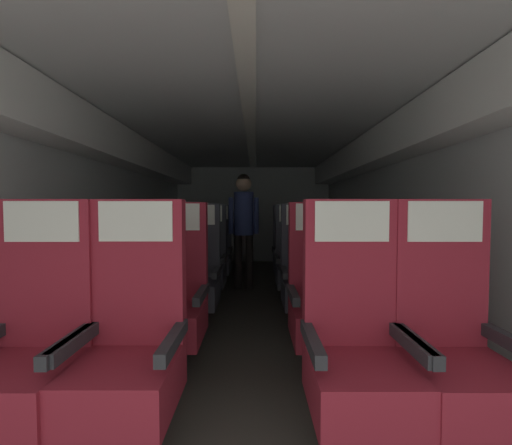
{
  "coord_description": "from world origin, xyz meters",
  "views": [
    {
      "loc": [
        0.06,
        -0.08,
        1.16
      ],
      "look_at": [
        0.06,
        3.42,
        1.01
      ],
      "focal_mm": 23.73,
      "sensor_mm": 36.0,
      "label": 1
    }
  ],
  "objects_px": {
    "seat_c_right_window": "(306,276)",
    "seat_d_right_aisle": "(332,262)",
    "seat_b_left_aisle": "(173,299)",
    "seat_d_left_window": "(170,262)",
    "seat_b_right_window": "(323,299)",
    "seat_d_left_aisle": "(207,262)",
    "seat_c_left_aisle": "(196,276)",
    "seat_e_left_aisle": "(216,253)",
    "seat_c_left_window": "(147,276)",
    "seat_c_right_aisle": "(353,276)",
    "seat_e_right_aisle": "(320,253)",
    "seat_e_right_window": "(290,253)",
    "seat_a_right_window": "(356,347)",
    "seat_a_left_window": "(33,348)",
    "seat_e_left_window": "(184,253)",
    "seat_b_left_window": "(110,299)",
    "flight_attendant": "(244,218)",
    "seat_a_left_aisle": "(131,346)",
    "seat_a_right_aisle": "(453,348)",
    "seat_d_right_window": "(295,262)",
    "seat_b_right_aisle": "(385,299)"
  },
  "relations": [
    {
      "from": "seat_a_left_aisle",
      "to": "seat_a_right_aisle",
      "type": "bearing_deg",
      "value": -0.68
    },
    {
      "from": "seat_a_left_aisle",
      "to": "seat_e_right_window",
      "type": "distance_m",
      "value": 3.51
    },
    {
      "from": "seat_e_right_aisle",
      "to": "seat_d_right_aisle",
      "type": "bearing_deg",
      "value": -90.24
    },
    {
      "from": "seat_a_left_window",
      "to": "seat_a_right_aisle",
      "type": "bearing_deg",
      "value": 0.07
    },
    {
      "from": "seat_c_left_window",
      "to": "seat_e_left_window",
      "type": "bearing_deg",
      "value": 89.96
    },
    {
      "from": "seat_a_right_window",
      "to": "seat_c_right_aisle",
      "type": "xyz_separation_m",
      "value": [
        0.46,
        1.67,
        0.0
      ]
    },
    {
      "from": "seat_d_left_aisle",
      "to": "seat_d_right_aisle",
      "type": "relative_size",
      "value": 1.0
    },
    {
      "from": "seat_c_left_window",
      "to": "seat_c_right_aisle",
      "type": "relative_size",
      "value": 1.0
    },
    {
      "from": "seat_d_right_window",
      "to": "seat_e_right_window",
      "type": "height_order",
      "value": "same"
    },
    {
      "from": "seat_d_right_aisle",
      "to": "seat_e_right_aisle",
      "type": "height_order",
      "value": "same"
    },
    {
      "from": "seat_d_right_window",
      "to": "seat_e_left_aisle",
      "type": "distance_m",
      "value": 1.36
    },
    {
      "from": "seat_c_left_window",
      "to": "seat_c_right_window",
      "type": "distance_m",
      "value": 1.54
    },
    {
      "from": "seat_c_right_window",
      "to": "seat_d_right_aisle",
      "type": "distance_m",
      "value": 0.95
    },
    {
      "from": "seat_a_right_aisle",
      "to": "seat_b_right_aisle",
      "type": "xyz_separation_m",
      "value": [
        0.01,
        0.86,
        0.0
      ]
    },
    {
      "from": "seat_b_left_window",
      "to": "seat_c_left_aisle",
      "type": "xyz_separation_m",
      "value": [
        0.47,
        0.83,
        0.0
      ]
    },
    {
      "from": "seat_a_right_window",
      "to": "seat_d_left_window",
      "type": "xyz_separation_m",
      "value": [
        -1.52,
        2.5,
        0.0
      ]
    },
    {
      "from": "seat_b_left_aisle",
      "to": "seat_c_left_window",
      "type": "relative_size",
      "value": 1.0
    },
    {
      "from": "seat_d_left_aisle",
      "to": "seat_e_right_aisle",
      "type": "xyz_separation_m",
      "value": [
        1.53,
        0.82,
        0.0
      ]
    },
    {
      "from": "seat_c_left_aisle",
      "to": "seat_a_left_aisle",
      "type": "bearing_deg",
      "value": -90.18
    },
    {
      "from": "seat_c_right_window",
      "to": "seat_e_left_aisle",
      "type": "xyz_separation_m",
      "value": [
        -1.08,
        1.66,
        0.0
      ]
    },
    {
      "from": "seat_a_right_window",
      "to": "seat_b_left_aisle",
      "type": "xyz_separation_m",
      "value": [
        -1.07,
        0.84,
        0.0
      ]
    },
    {
      "from": "seat_e_right_aisle",
      "to": "seat_d_right_window",
      "type": "bearing_deg",
      "value": -118.77
    },
    {
      "from": "seat_a_right_window",
      "to": "seat_e_left_aisle",
      "type": "distance_m",
      "value": 3.51
    },
    {
      "from": "seat_b_left_aisle",
      "to": "seat_d_left_window",
      "type": "height_order",
      "value": "same"
    },
    {
      "from": "seat_a_right_aisle",
      "to": "seat_e_right_aisle",
      "type": "xyz_separation_m",
      "value": [
        0.0,
        3.35,
        0.0
      ]
    },
    {
      "from": "seat_d_right_aisle",
      "to": "flight_attendant",
      "type": "height_order",
      "value": "flight_attendant"
    },
    {
      "from": "seat_c_left_window",
      "to": "flight_attendant",
      "type": "distance_m",
      "value": 1.86
    },
    {
      "from": "seat_c_left_aisle",
      "to": "seat_e_left_aisle",
      "type": "relative_size",
      "value": 1.0
    },
    {
      "from": "seat_a_left_aisle",
      "to": "seat_e_right_window",
      "type": "relative_size",
      "value": 1.0
    },
    {
      "from": "seat_b_left_aisle",
      "to": "seat_e_right_window",
      "type": "relative_size",
      "value": 1.0
    },
    {
      "from": "seat_a_right_window",
      "to": "seat_d_right_window",
      "type": "distance_m",
      "value": 2.51
    },
    {
      "from": "seat_a_right_aisle",
      "to": "seat_d_right_aisle",
      "type": "height_order",
      "value": "same"
    },
    {
      "from": "seat_a_left_window",
      "to": "seat_e_left_aisle",
      "type": "height_order",
      "value": "same"
    },
    {
      "from": "seat_b_right_window",
      "to": "seat_d_left_window",
      "type": "height_order",
      "value": "same"
    },
    {
      "from": "seat_a_right_aisle",
      "to": "seat_e_left_window",
      "type": "distance_m",
      "value": 3.9
    },
    {
      "from": "seat_c_right_window",
      "to": "seat_e_right_aisle",
      "type": "xyz_separation_m",
      "value": [
        0.45,
        1.66,
        0.0
      ]
    },
    {
      "from": "seat_b_left_window",
      "to": "seat_b_right_aisle",
      "type": "height_order",
      "value": "same"
    },
    {
      "from": "seat_a_right_window",
      "to": "seat_c_right_aisle",
      "type": "bearing_deg",
      "value": 74.61
    },
    {
      "from": "seat_c_left_window",
      "to": "seat_e_left_aisle",
      "type": "bearing_deg",
      "value": 74.48
    },
    {
      "from": "seat_e_right_aisle",
      "to": "seat_d_left_window",
      "type": "bearing_deg",
      "value": -156.97
    },
    {
      "from": "seat_b_right_window",
      "to": "seat_d_left_aisle",
      "type": "bearing_deg",
      "value": 122.83
    },
    {
      "from": "seat_a_right_aisle",
      "to": "seat_b_right_window",
      "type": "height_order",
      "value": "same"
    },
    {
      "from": "seat_b_right_aisle",
      "to": "seat_e_left_aisle",
      "type": "height_order",
      "value": "same"
    },
    {
      "from": "seat_b_left_window",
      "to": "seat_d_right_window",
      "type": "xyz_separation_m",
      "value": [
        1.53,
        1.66,
        0.0
      ]
    },
    {
      "from": "seat_c_left_window",
      "to": "seat_a_left_aisle",
      "type": "bearing_deg",
      "value": -74.55
    },
    {
      "from": "flight_attendant",
      "to": "seat_b_right_aisle",
      "type": "bearing_deg",
      "value": 103.94
    },
    {
      "from": "seat_a_left_aisle",
      "to": "seat_b_right_window",
      "type": "distance_m",
      "value": 1.36
    },
    {
      "from": "seat_c_left_window",
      "to": "seat_c_right_window",
      "type": "height_order",
      "value": "same"
    },
    {
      "from": "seat_c_right_window",
      "to": "seat_d_right_aisle",
      "type": "height_order",
      "value": "same"
    },
    {
      "from": "seat_a_left_window",
      "to": "seat_e_left_window",
      "type": "bearing_deg",
      "value": 90.12
    }
  ]
}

